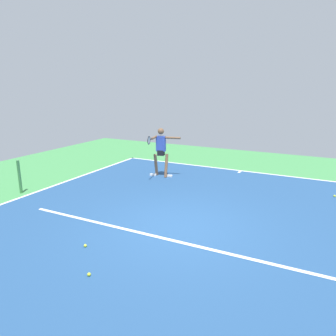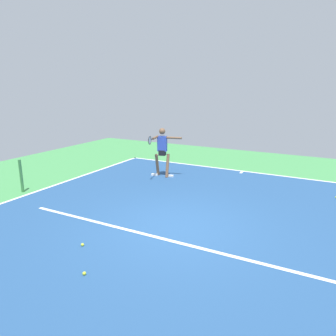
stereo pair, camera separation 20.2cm
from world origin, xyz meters
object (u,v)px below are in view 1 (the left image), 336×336
tennis_ball_near_service_line (335,196)px  tennis_ball_by_baseline (89,274)px  tennis_player (161,149)px  tennis_ball_far_corner (85,246)px  net_post (20,177)px

tennis_ball_near_service_line → tennis_ball_by_baseline: size_ratio=1.00×
tennis_ball_by_baseline → tennis_player: bearing=-73.1°
tennis_ball_near_service_line → tennis_ball_by_baseline: same height
tennis_player → tennis_ball_by_baseline: 6.72m
tennis_ball_far_corner → tennis_ball_by_baseline: same height
tennis_player → tennis_ball_far_corner: bearing=89.1°
tennis_player → tennis_ball_far_corner: 5.76m
tennis_player → tennis_ball_far_corner: size_ratio=27.98×
net_post → tennis_player: 4.87m
tennis_ball_near_service_line → tennis_ball_by_baseline: 7.82m
tennis_player → tennis_ball_by_baseline: size_ratio=27.98×
tennis_ball_far_corner → tennis_ball_by_baseline: (-0.78, 0.80, 0.00)m
tennis_player → tennis_ball_by_baseline: (-1.93, 6.35, -1.04)m
tennis_ball_far_corner → tennis_ball_by_baseline: 1.12m
net_post → tennis_ball_far_corner: bearing=156.8°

